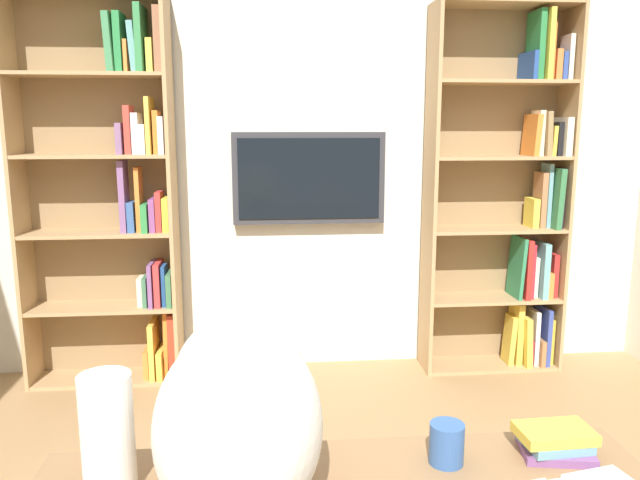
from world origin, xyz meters
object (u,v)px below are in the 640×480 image
object	(u,v)px
coffee_mug	(447,443)
desk_book_stack	(555,442)
bookshelf_right	(116,193)
wall_mounted_tv	(309,178)
cat	(239,406)
paper_towel_roll	(108,434)
bookshelf_left	(512,202)

from	to	relation	value
coffee_mug	desk_book_stack	distance (m)	0.27
bookshelf_right	desk_book_stack	size ratio (longest dim) A/B	12.20
coffee_mug	wall_mounted_tv	bearing A→B (deg)	-86.80
cat	paper_towel_roll	distance (m)	0.29
bookshelf_left	wall_mounted_tv	bearing A→B (deg)	-3.88
wall_mounted_tv	cat	world-z (taller)	wall_mounted_tv
wall_mounted_tv	paper_towel_roll	world-z (taller)	wall_mounted_tv
paper_towel_roll	wall_mounted_tv	bearing A→B (deg)	-103.79
paper_towel_roll	coffee_mug	world-z (taller)	paper_towel_roll
bookshelf_right	desk_book_stack	bearing A→B (deg)	123.13
wall_mounted_tv	coffee_mug	world-z (taller)	wall_mounted_tv
bookshelf_right	desk_book_stack	xyz separation A→B (m)	(-1.53, 2.34, -0.35)
desk_book_stack	coffee_mug	bearing A→B (deg)	2.28
desk_book_stack	paper_towel_roll	bearing A→B (deg)	3.14
desk_book_stack	bookshelf_left	bearing A→B (deg)	-109.79
coffee_mug	desk_book_stack	xyz separation A→B (m)	(-0.27, -0.01, -0.01)
cat	coffee_mug	world-z (taller)	cat
bookshelf_right	coffee_mug	bearing A→B (deg)	118.21
bookshelf_right	desk_book_stack	world-z (taller)	bookshelf_right
wall_mounted_tv	desk_book_stack	xyz separation A→B (m)	(-0.40, 2.42, -0.42)
bookshelf_left	paper_towel_roll	size ratio (longest dim) A/B	8.43
bookshelf_right	paper_towel_roll	xyz separation A→B (m)	(-0.52, 2.40, -0.26)
bookshelf_left	paper_towel_roll	distance (m)	3.03
paper_towel_roll	coffee_mug	distance (m)	0.75
wall_mounted_tv	cat	bearing A→B (deg)	82.48
bookshelf_left	bookshelf_right	bearing A→B (deg)	-0.05
wall_mounted_tv	cat	xyz separation A→B (m)	(0.33, 2.51, -0.26)
bookshelf_left	paper_towel_roll	world-z (taller)	bookshelf_left
bookshelf_left	desk_book_stack	world-z (taller)	bookshelf_left
bookshelf_right	cat	distance (m)	2.56
bookshelf_left	paper_towel_roll	xyz separation A→B (m)	(1.85, 2.40, -0.18)
wall_mounted_tv	desk_book_stack	size ratio (longest dim) A/B	5.01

